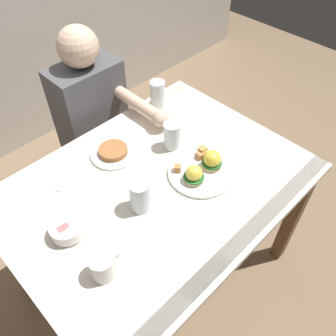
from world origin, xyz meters
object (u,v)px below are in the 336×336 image
object	(u,v)px
water_glass_extra	(140,197)
fork	(67,179)
water_glass_near	(158,96)
diner_person	(96,119)
dining_table	(157,199)
side_plate	(113,152)
coffee_mug	(103,266)
fruit_bowl	(67,229)
water_glass_far	(172,137)
eggs_benedict_plate	(202,169)

from	to	relation	value
water_glass_extra	fork	bearing A→B (deg)	111.18
water_glass_near	diner_person	size ratio (longest dim) A/B	0.12
dining_table	diner_person	xyz separation A→B (m)	(0.13, 0.60, 0.02)
water_glass_extra	side_plate	xyz separation A→B (m)	(0.10, 0.29, -0.04)
coffee_mug	fork	world-z (taller)	coffee_mug
coffee_mug	diner_person	distance (m)	0.93
coffee_mug	side_plate	world-z (taller)	coffee_mug
fruit_bowl	diner_person	xyz separation A→B (m)	(0.51, 0.55, -0.12)
water_glass_far	water_glass_extra	bearing A→B (deg)	-154.50
dining_table	side_plate	distance (m)	0.28
water_glass_far	side_plate	world-z (taller)	water_glass_far
water_glass_extra	coffee_mug	bearing A→B (deg)	-155.64
dining_table	coffee_mug	bearing A→B (deg)	-157.18
eggs_benedict_plate	diner_person	xyz separation A→B (m)	(-0.04, 0.69, -0.12)
eggs_benedict_plate	side_plate	world-z (taller)	eggs_benedict_plate
water_glass_near	water_glass_extra	bearing A→B (deg)	-139.49
fruit_bowl	water_glass_extra	size ratio (longest dim) A/B	0.91
fork	water_glass_near	world-z (taller)	water_glass_near
diner_person	side_plate	bearing A→B (deg)	-112.98
fruit_bowl	water_glass_extra	distance (m)	0.28
fork	side_plate	xyz separation A→B (m)	(0.22, -0.02, 0.01)
eggs_benedict_plate	side_plate	bearing A→B (deg)	118.43
fruit_bowl	side_plate	distance (m)	0.42
eggs_benedict_plate	dining_table	bearing A→B (deg)	150.66
water_glass_far	diner_person	distance (m)	0.52
fruit_bowl	coffee_mug	world-z (taller)	coffee_mug
coffee_mug	fork	bearing A→B (deg)	71.79
fork	coffee_mug	bearing A→B (deg)	-108.21
coffee_mug	fork	xyz separation A→B (m)	(0.14, 0.43, -0.05)
fork	water_glass_near	distance (m)	0.62
dining_table	side_plate	xyz separation A→B (m)	(-0.02, 0.25, 0.12)
fork	diner_person	size ratio (longest dim) A/B	0.13
water_glass_far	diner_person	xyz separation A→B (m)	(-0.07, 0.49, -0.14)
side_plate	water_glass_near	bearing A→B (deg)	17.56
fork	water_glass_extra	distance (m)	0.34
eggs_benedict_plate	diner_person	size ratio (longest dim) A/B	0.24
coffee_mug	water_glass_near	world-z (taller)	water_glass_near
coffee_mug	water_glass_far	distance (m)	0.64
water_glass_extra	diner_person	world-z (taller)	diner_person
side_plate	diner_person	world-z (taller)	diner_person
coffee_mug	dining_table	bearing A→B (deg)	22.82
coffee_mug	water_glass_far	size ratio (longest dim) A/B	0.90
dining_table	diner_person	bearing A→B (deg)	77.81
coffee_mug	water_glass_near	xyz separation A→B (m)	(0.75, 0.53, 0.01)
fork	water_glass_extra	xyz separation A→B (m)	(0.12, -0.31, 0.05)
water_glass_near	diner_person	bearing A→B (deg)	134.91
water_glass_extra	side_plate	distance (m)	0.31
dining_table	eggs_benedict_plate	distance (m)	0.23
eggs_benedict_plate	water_glass_far	size ratio (longest dim) A/B	2.19
eggs_benedict_plate	fork	distance (m)	0.55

